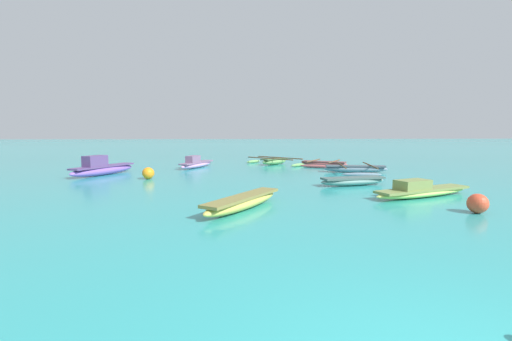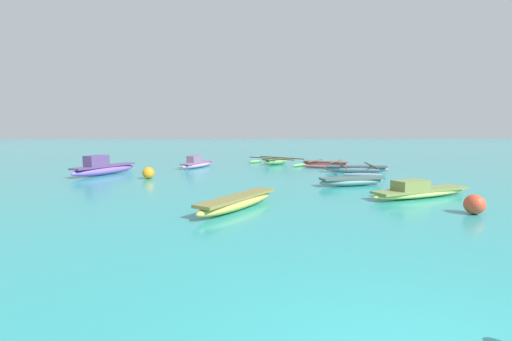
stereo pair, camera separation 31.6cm
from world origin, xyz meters
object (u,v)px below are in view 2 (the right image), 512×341
(moored_boat_2, at_px, (325,163))
(moored_boat_0, at_px, (238,202))
(moored_boat_7, at_px, (198,163))
(mooring_buoy_1, at_px, (475,204))
(moored_boat_1, at_px, (276,161))
(moored_boat_6, at_px, (356,169))
(moored_boat_5, at_px, (419,191))
(moored_boat_3, at_px, (103,168))
(mooring_buoy_2, at_px, (148,173))
(moored_boat_4, at_px, (352,181))

(moored_boat_2, bearing_deg, moored_boat_0, -84.17)
(moored_boat_7, bearing_deg, mooring_buoy_1, -121.61)
(moored_boat_1, xyz_separation_m, moored_boat_7, (-5.04, -1.68, 0.04))
(moored_boat_6, xyz_separation_m, mooring_buoy_1, (-0.33, -9.36, 0.06))
(moored_boat_0, xyz_separation_m, moored_boat_1, (2.79, 13.30, 0.02))
(moored_boat_6, bearing_deg, moored_boat_5, -82.49)
(moored_boat_6, bearing_deg, moored_boat_2, 110.86)
(moored_boat_1, xyz_separation_m, moored_boat_3, (-9.44, -4.96, 0.13))
(moored_boat_7, distance_m, mooring_buoy_2, 5.28)
(moored_boat_6, bearing_deg, moored_boat_1, 137.75)
(moored_boat_3, height_order, mooring_buoy_2, moored_boat_3)
(moored_boat_2, distance_m, moored_boat_3, 13.02)
(moored_boat_6, height_order, mooring_buoy_1, mooring_buoy_1)
(moored_boat_2, height_order, moored_boat_3, moored_boat_3)
(mooring_buoy_2, bearing_deg, moored_boat_1, 44.38)
(mooring_buoy_2, bearing_deg, moored_boat_5, -28.11)
(moored_boat_5, xyz_separation_m, moored_boat_6, (0.48, 7.02, -0.01))
(moored_boat_2, height_order, moored_boat_5, moored_boat_5)
(moored_boat_5, relative_size, moored_boat_7, 1.19)
(moored_boat_0, relative_size, moored_boat_3, 0.82)
(moored_boat_7, relative_size, mooring_buoy_2, 6.29)
(moored_boat_1, bearing_deg, moored_boat_3, 166.15)
(moored_boat_4, relative_size, moored_boat_5, 0.72)
(moored_boat_1, height_order, moored_boat_7, moored_boat_7)
(mooring_buoy_2, bearing_deg, moored_boat_4, -17.52)
(moored_boat_3, relative_size, moored_boat_6, 0.96)
(moored_boat_5, bearing_deg, moored_boat_6, 66.15)
(moored_boat_5, xyz_separation_m, mooring_buoy_2, (-9.98, 5.33, 0.06))
(moored_boat_2, xyz_separation_m, mooring_buoy_1, (0.30, -13.13, 0.10))
(moored_boat_4, xyz_separation_m, mooring_buoy_2, (-8.65, 2.73, 0.08))
(moored_boat_2, relative_size, moored_boat_7, 1.11)
(moored_boat_1, bearing_deg, moored_boat_4, -120.47)
(moored_boat_6, height_order, moored_boat_7, moored_boat_7)
(moored_boat_7, bearing_deg, moored_boat_0, -144.14)
(moored_boat_5, bearing_deg, moored_boat_0, 172.47)
(moored_boat_1, xyz_separation_m, moored_boat_2, (3.03, -1.20, -0.07))
(moored_boat_0, bearing_deg, moored_boat_4, -14.67)
(moored_boat_3, xyz_separation_m, mooring_buoy_2, (2.63, -1.70, -0.08))
(moored_boat_0, height_order, moored_boat_7, moored_boat_7)
(moored_boat_1, relative_size, moored_boat_3, 1.02)
(moored_boat_1, distance_m, moored_boat_2, 3.26)
(moored_boat_0, distance_m, moored_boat_7, 11.84)
(moored_boat_1, bearing_deg, moored_boat_0, -143.40)
(moored_boat_0, distance_m, mooring_buoy_2, 7.76)
(moored_boat_1, distance_m, moored_boat_5, 12.41)
(moored_boat_2, xyz_separation_m, mooring_buoy_2, (-9.84, -5.46, 0.11))
(mooring_buoy_1, relative_size, mooring_buoy_2, 0.96)
(moored_boat_3, bearing_deg, moored_boat_1, -35.93)
(moored_boat_4, distance_m, mooring_buoy_1, 5.17)
(moored_boat_4, bearing_deg, moored_boat_6, 56.83)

